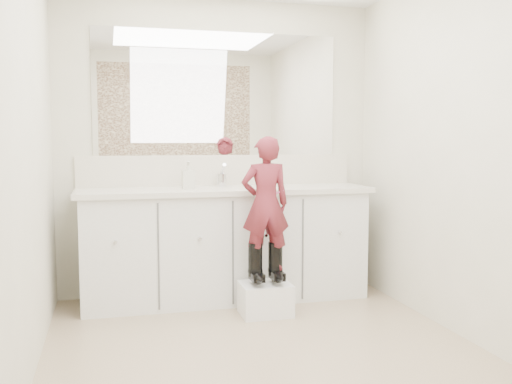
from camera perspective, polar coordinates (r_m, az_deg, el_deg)
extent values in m
plane|color=#8E785D|center=(3.51, 1.13, -15.94)|extent=(3.00, 3.00, 0.00)
plane|color=beige|center=(4.73, -3.78, 4.44)|extent=(2.60, 0.00, 2.60)
plane|color=beige|center=(1.87, 13.73, 2.91)|extent=(2.60, 0.00, 2.60)
plane|color=beige|center=(3.18, -22.08, 3.61)|extent=(0.00, 3.00, 3.00)
plane|color=beige|center=(3.83, 20.26, 3.91)|extent=(0.00, 3.00, 3.00)
cube|color=silver|center=(4.54, -3.07, -5.43)|extent=(2.20, 0.55, 0.85)
cube|color=beige|center=(4.47, -3.06, 0.15)|extent=(2.28, 0.58, 0.04)
cube|color=beige|center=(4.72, -3.73, 2.19)|extent=(2.28, 0.03, 0.25)
cube|color=white|center=(4.73, -3.79, 9.77)|extent=(2.00, 0.02, 1.00)
cube|color=#472819|center=(1.92, 13.90, 16.48)|extent=(2.00, 0.01, 1.20)
cylinder|color=silver|center=(4.62, -3.47, 1.19)|extent=(0.08, 0.08, 0.10)
imported|color=beige|center=(4.61, 1.46, 1.15)|extent=(0.12, 0.12, 0.09)
imported|color=beige|center=(4.42, -6.77, 1.69)|extent=(0.09, 0.10, 0.21)
cube|color=white|center=(4.21, 0.93, -10.64)|extent=(0.36, 0.30, 0.23)
imported|color=#AC3541|center=(4.07, 0.95, -1.18)|extent=(0.35, 0.23, 0.96)
cylinder|color=#D45292|center=(4.08, 1.89, -0.19)|extent=(0.14, 0.01, 0.06)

